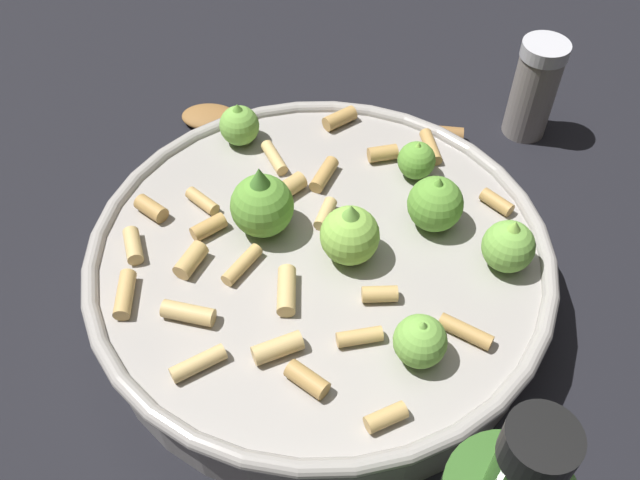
# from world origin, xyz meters

# --- Properties ---
(ground_plane) EXTENTS (2.40, 2.40, 0.00)m
(ground_plane) POSITION_xyz_m (0.00, 0.00, 0.00)
(ground_plane) COLOR black
(cooking_pan) EXTENTS (0.32, 0.32, 0.11)m
(cooking_pan) POSITION_xyz_m (-0.00, -0.00, 0.03)
(cooking_pan) COLOR #9E9993
(cooking_pan) RESTS_ON ground
(pepper_shaker) EXTENTS (0.04, 0.04, 0.09)m
(pepper_shaker) POSITION_xyz_m (-0.03, -0.26, 0.05)
(pepper_shaker) COLOR gray
(pepper_shaker) RESTS_ON ground
(wooden_spoon) EXTENTS (0.23, 0.15, 0.02)m
(wooden_spoon) POSITION_xyz_m (0.12, -0.14, 0.01)
(wooden_spoon) COLOR olive
(wooden_spoon) RESTS_ON ground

